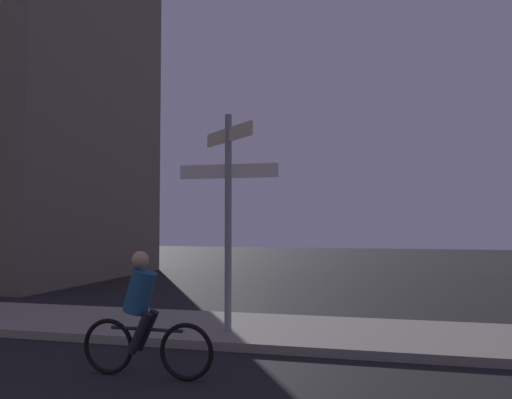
{
  "coord_description": "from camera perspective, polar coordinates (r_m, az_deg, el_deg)",
  "views": [
    {
      "loc": [
        3.67,
        -2.03,
        1.97
      ],
      "look_at": [
        1.46,
        6.7,
        2.38
      ],
      "focal_mm": 36.89,
      "sensor_mm": 36.0,
      "label": 1
    }
  ],
  "objects": [
    {
      "name": "sidewalk_kerb",
      "position": [
        10.01,
        -7.83,
        -13.5
      ],
      "size": [
        40.0,
        2.67,
        0.14
      ],
      "primitive_type": "cube",
      "color": "gray",
      "rests_on": "ground_plane"
    },
    {
      "name": "cyclist",
      "position": [
        7.08,
        -12.14,
        -12.48
      ],
      "size": [
        1.82,
        0.33,
        1.61
      ],
      "color": "black",
      "rests_on": "ground_plane"
    },
    {
      "name": "signpost",
      "position": [
        9.02,
        -3.03,
        -0.1
      ],
      "size": [
        1.76,
        1.17,
        3.71
      ],
      "color": "gray",
      "rests_on": "sidewalk_kerb"
    }
  ]
}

